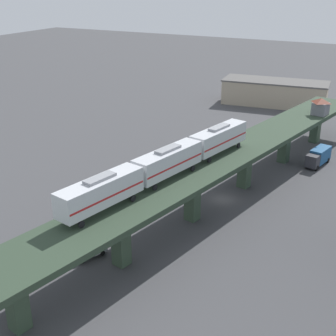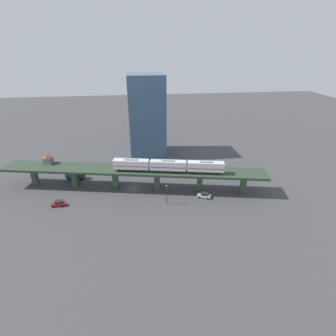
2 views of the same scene
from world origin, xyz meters
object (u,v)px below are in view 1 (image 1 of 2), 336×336
at_px(street_car_silver, 89,250).
at_px(subway_train, 168,161).
at_px(warehouse_building, 275,93).
at_px(signal_hut, 321,106).
at_px(street_car_red, 227,143).
at_px(street_lamp, 127,187).
at_px(delivery_truck, 318,156).

bearing_deg(street_car_silver, subway_train, 64.34).
relative_size(street_car_silver, warehouse_building, 0.16).
bearing_deg(subway_train, signal_hut, 73.21).
distance_m(street_car_red, street_lamp, 34.78).
xyz_separation_m(delivery_truck, street_lamp, (-22.51, -32.80, 2.35)).
height_order(signal_hut, warehouse_building, signal_hut).
relative_size(subway_train, signal_hut, 9.70).
xyz_separation_m(subway_train, street_car_red, (-4.43, 35.95, -9.32)).
xyz_separation_m(street_car_silver, street_car_red, (1.13, 47.53, 0.00)).
bearing_deg(signal_hut, street_lamp, -116.72).
distance_m(signal_hut, warehouse_building, 37.81).
height_order(subway_train, delivery_truck, subway_train).
height_order(street_car_silver, street_car_red, same).
height_order(signal_hut, street_lamp, signal_hut).
relative_size(signal_hut, delivery_truck, 0.51).
bearing_deg(street_car_silver, warehouse_building, 89.64).
bearing_deg(signal_hut, street_car_silver, -108.78).
bearing_deg(signal_hut, warehouse_building, 118.45).
height_order(street_car_silver, delivery_truck, delivery_truck).
distance_m(delivery_truck, warehouse_building, 45.35).
xyz_separation_m(subway_train, warehouse_building, (-5.03, 75.07, -6.85)).
relative_size(subway_train, street_car_red, 8.38).
bearing_deg(street_car_red, signal_hut, 20.17).
height_order(street_car_red, street_lamp, street_lamp).
bearing_deg(street_car_red, street_lamp, -95.54).
height_order(subway_train, warehouse_building, subway_train).
xyz_separation_m(subway_train, street_lamp, (-7.78, 1.48, -6.15)).
distance_m(subway_train, street_lamp, 10.03).
height_order(subway_train, street_lamp, subway_train).
xyz_separation_m(delivery_truck, warehouse_building, (-19.76, 40.78, 1.65)).
bearing_deg(street_lamp, delivery_truck, 55.54).
bearing_deg(subway_train, street_lamp, 169.21).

